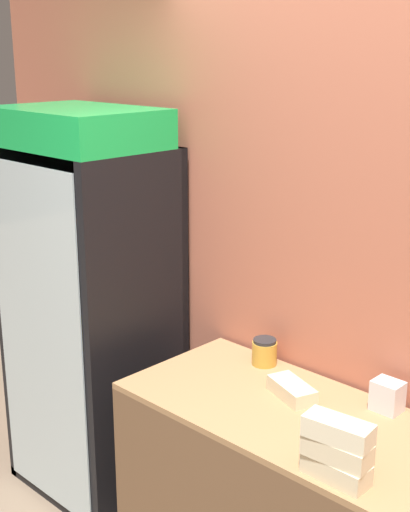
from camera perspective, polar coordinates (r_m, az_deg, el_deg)
name	(u,v)px	position (r m, az deg, el deg)	size (l,w,h in m)	color
wall_back	(409,293)	(2.80, 15.97, -2.83)	(5.20, 0.10, 2.70)	#B7664C
beverage_cooler	(97,289)	(3.61, -8.61, -2.60)	(0.78, 0.62, 1.98)	black
sandwich_stack_bottom	(336,469)	(2.42, 10.43, -16.43)	(0.22, 0.10, 0.07)	beige
sandwich_stack_middle	(337,450)	(2.38, 10.52, -15.01)	(0.23, 0.11, 0.07)	beige
sandwich_stack_top	(338,430)	(2.34, 10.61, -13.54)	(0.23, 0.12, 0.07)	beige
sandwich_flat_left	(292,390)	(2.88, 6.97, -10.60)	(0.24, 0.17, 0.06)	beige
condiment_jar	(264,352)	(3.14, 4.78, -7.65)	(0.11, 0.11, 0.12)	gold
napkin_dispenser	(387,396)	(2.84, 14.39, -10.79)	(0.11, 0.09, 0.12)	silver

